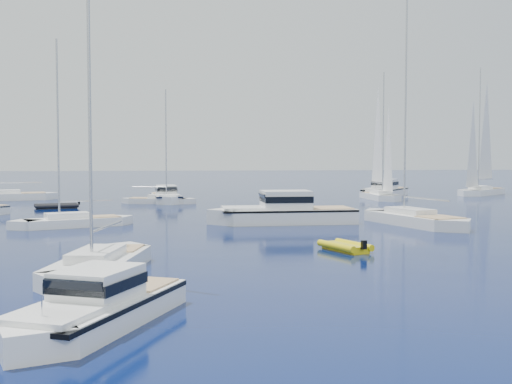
# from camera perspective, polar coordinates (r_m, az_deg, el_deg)

# --- Properties ---
(ground) EXTENTS (400.00, 400.00, 0.00)m
(ground) POSITION_cam_1_polar(r_m,az_deg,el_deg) (23.58, 9.37, -9.01)
(ground) COLOR #08174E
(ground) RESTS_ON ground
(motor_cruiser_near) EXTENTS (5.77, 8.61, 2.18)m
(motor_cruiser_near) POSITION_cam_1_polar(r_m,az_deg,el_deg) (19.57, -14.17, -11.61)
(motor_cruiser_near) COLOR white
(motor_cruiser_near) RESTS_ON ground
(motor_cruiser_centre) EXTENTS (11.90, 3.89, 3.10)m
(motor_cruiser_centre) POSITION_cam_1_polar(r_m,az_deg,el_deg) (47.48, 2.41, -2.81)
(motor_cruiser_centre) COLOR silver
(motor_cruiser_centre) RESTS_ON ground
(motor_cruiser_distant) EXTENTS (8.97, 10.15, 2.74)m
(motor_cruiser_distant) POSITION_cam_1_polar(r_m,az_deg,el_deg) (80.76, 11.38, -0.38)
(motor_cruiser_distant) COLOR silver
(motor_cruiser_distant) RESTS_ON ground
(motor_cruiser_horizon) EXTENTS (3.81, 9.27, 2.36)m
(motor_cruiser_horizon) POSITION_cam_1_polar(r_m,az_deg,el_deg) (69.63, -8.02, -0.92)
(motor_cruiser_horizon) COLOR white
(motor_cruiser_horizon) RESTS_ON ground
(sailboat_fore) EXTENTS (4.68, 10.87, 15.50)m
(sailboat_fore) POSITION_cam_1_polar(r_m,az_deg,el_deg) (28.08, -13.77, -7.09)
(sailboat_fore) COLOR silver
(sailboat_fore) RESTS_ON ground
(sailboat_mid_r) EXTENTS (6.23, 12.29, 17.49)m
(sailboat_mid_r) POSITION_cam_1_polar(r_m,az_deg,el_deg) (47.73, 13.93, -2.87)
(sailboat_mid_r) COLOR silver
(sailboat_mid_r) RESTS_ON ground
(sailboat_mid_l) EXTENTS (9.46, 5.68, 13.57)m
(sailboat_mid_l) POSITION_cam_1_polar(r_m,az_deg,el_deg) (46.97, -16.04, -2.99)
(sailboat_mid_l) COLOR white
(sailboat_mid_l) RESTS_ON ground
(sailboat_centre) EXTENTS (8.72, 4.12, 12.41)m
(sailboat_centre) POSITION_cam_1_polar(r_m,az_deg,el_deg) (68.06, -8.69, -1.02)
(sailboat_centre) COLOR silver
(sailboat_centre) RESTS_ON ground
(sailboat_sails_r) EXTENTS (2.69, 10.23, 15.02)m
(sailboat_sails_r) POSITION_cam_1_polar(r_m,az_deg,el_deg) (75.16, 10.98, -0.64)
(sailboat_sails_r) COLOR white
(sailboat_sails_r) RESTS_ON ground
(sailboat_far_l) EXTENTS (12.05, 5.86, 17.14)m
(sailboat_far_l) POSITION_cam_1_polar(r_m,az_deg,el_deg) (77.77, -21.33, -0.68)
(sailboat_far_l) COLOR white
(sailboat_far_l) RESTS_ON ground
(sailboat_sails_far) EXTENTS (10.64, 9.70, 16.83)m
(sailboat_sails_far) POSITION_cam_1_polar(r_m,az_deg,el_deg) (87.64, 19.52, -0.23)
(sailboat_sails_far) COLOR white
(sailboat_sails_far) RESTS_ON ground
(tender_yellow) EXTENTS (2.81, 3.63, 0.95)m
(tender_yellow) POSITION_cam_1_polar(r_m,az_deg,el_deg) (34.02, 7.96, -5.23)
(tender_yellow) COLOR #CEBA0C
(tender_yellow) RESTS_ON ground
(tender_grey_far) EXTENTS (4.61, 3.23, 0.95)m
(tender_grey_far) POSITION_cam_1_polar(r_m,az_deg,el_deg) (63.79, -17.40, -1.41)
(tender_grey_far) COLOR black
(tender_grey_far) RESTS_ON ground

